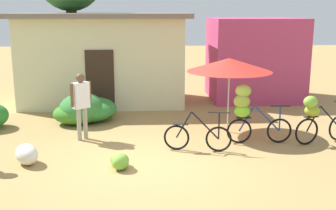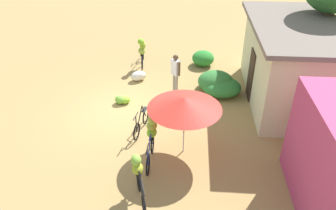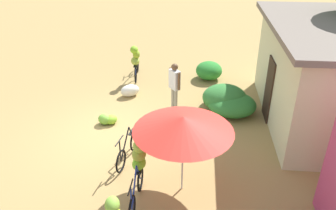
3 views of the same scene
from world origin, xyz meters
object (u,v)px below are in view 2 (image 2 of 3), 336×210
(bicycle_near_pile, at_px, (141,123))
(bicycle_by_shop, at_px, (139,177))
(market_umbrella, at_px, (185,103))
(person_vendor, at_px, (175,70))
(bicycle_leftmost, at_px, (142,50))
(bicycle_center_loaded, at_px, (152,133))
(banana_pile_on_ground, at_px, (122,100))
(building_low, at_px, (291,63))
(produce_sack, at_px, (138,76))

(bicycle_near_pile, bearing_deg, bicycle_by_shop, 7.14)
(market_umbrella, distance_m, person_vendor, 3.93)
(market_umbrella, bearing_deg, bicycle_leftmost, -160.66)
(bicycle_center_loaded, bearing_deg, banana_pile_on_ground, -153.17)
(building_low, distance_m, bicycle_by_shop, 7.65)
(bicycle_center_loaded, relative_size, produce_sack, 2.32)
(bicycle_near_pile, bearing_deg, bicycle_center_loaded, 22.24)
(person_vendor, bearing_deg, bicycle_center_loaded, -7.10)
(produce_sack, bearing_deg, bicycle_center_loaded, 13.30)
(bicycle_near_pile, xyz_separation_m, banana_pile_on_ground, (-1.76, -1.01, -0.18))
(bicycle_leftmost, distance_m, produce_sack, 1.59)
(bicycle_near_pile, distance_m, banana_pile_on_ground, 2.04)
(bicycle_by_shop, bearing_deg, banana_pile_on_ground, -163.68)
(building_low, bearing_deg, market_umbrella, -47.44)
(bicycle_near_pile, distance_m, bicycle_center_loaded, 1.48)
(bicycle_leftmost, relative_size, bicycle_center_loaded, 1.07)
(building_low, height_order, bicycle_near_pile, building_low)
(bicycle_leftmost, xyz_separation_m, person_vendor, (2.40, 1.71, 0.19))
(bicycle_near_pile, bearing_deg, market_umbrella, 56.25)
(building_low, xyz_separation_m, banana_pile_on_ground, (0.89, -6.50, -1.42))
(market_umbrella, relative_size, banana_pile_on_ground, 3.13)
(bicycle_center_loaded, height_order, banana_pile_on_ground, bicycle_center_loaded)
(bicycle_leftmost, bearing_deg, person_vendor, 35.52)
(bicycle_leftmost, height_order, bicycle_by_shop, bicycle_leftmost)
(bicycle_leftmost, xyz_separation_m, bicycle_near_pile, (5.22, 0.68, -0.52))
(bicycle_by_shop, relative_size, person_vendor, 0.95)
(market_umbrella, xyz_separation_m, person_vendor, (-3.82, -0.47, -0.78))
(person_vendor, bearing_deg, bicycle_near_pile, -20.13)
(bicycle_leftmost, xyz_separation_m, produce_sack, (1.46, 0.01, -0.64))
(bicycle_center_loaded, height_order, bicycle_by_shop, bicycle_center_loaded)
(banana_pile_on_ground, bearing_deg, bicycle_near_pile, 29.95)
(bicycle_leftmost, relative_size, produce_sack, 2.48)
(bicycle_center_loaded, bearing_deg, produce_sack, -166.70)
(building_low, bearing_deg, bicycle_near_pile, -64.18)
(banana_pile_on_ground, bearing_deg, bicycle_leftmost, 174.53)
(building_low, height_order, bicycle_center_loaded, building_low)
(building_low, distance_m, bicycle_leftmost, 6.72)
(bicycle_by_shop, distance_m, produce_sack, 6.83)
(bicycle_leftmost, distance_m, banana_pile_on_ground, 3.54)
(bicycle_center_loaded, bearing_deg, bicycle_near_pile, -157.76)
(bicycle_by_shop, height_order, banana_pile_on_ground, bicycle_by_shop)
(building_low, relative_size, bicycle_by_shop, 3.69)
(banana_pile_on_ground, bearing_deg, bicycle_by_shop, 16.32)
(bicycle_center_loaded, height_order, person_vendor, person_vendor)
(market_umbrella, distance_m, bicycle_leftmost, 6.66)
(bicycle_leftmost, distance_m, bicycle_near_pile, 5.29)
(building_low, bearing_deg, bicycle_by_shop, -42.26)
(bicycle_leftmost, distance_m, bicycle_by_shop, 8.26)
(bicycle_by_shop, bearing_deg, market_umbrella, 150.17)
(bicycle_near_pile, bearing_deg, person_vendor, 159.87)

